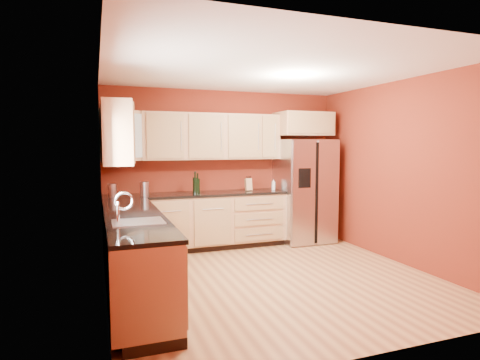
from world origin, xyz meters
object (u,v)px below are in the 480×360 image
at_px(knife_block, 248,185).
at_px(wine_bottle_a, 198,183).
at_px(refrigerator, 304,191).
at_px(canister_left, 112,190).
at_px(soap_dispenser, 273,185).

bearing_deg(knife_block, wine_bottle_a, -176.54).
bearing_deg(wine_bottle_a, refrigerator, -1.98).
bearing_deg(refrigerator, wine_bottle_a, 178.02).
bearing_deg(wine_bottle_a, canister_left, -177.39).
xyz_separation_m(canister_left, wine_bottle_a, (1.31, 0.06, 0.06)).
relative_size(canister_left, knife_block, 0.96).
height_order(wine_bottle_a, knife_block, wine_bottle_a).
distance_m(wine_bottle_a, soap_dispenser, 1.35).
xyz_separation_m(refrigerator, soap_dispenser, (-0.55, 0.09, 0.12)).
bearing_deg(refrigerator, canister_left, 179.89).
distance_m(canister_left, wine_bottle_a, 1.31).
xyz_separation_m(wine_bottle_a, soap_dispenser, (1.34, 0.03, -0.07)).
xyz_separation_m(wine_bottle_a, knife_block, (0.88, 0.03, -0.06)).
bearing_deg(canister_left, wine_bottle_a, 2.61).
bearing_deg(refrigerator, knife_block, 174.80).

